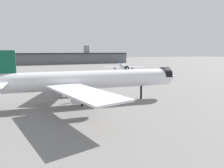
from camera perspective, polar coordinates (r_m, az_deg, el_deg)
ground at (r=68.49m, az=-4.21°, el=-5.47°), size 900.00×900.00×0.00m
airliner_near_gate at (r=68.08m, az=-6.94°, el=1.03°), size 67.45×61.83×17.53m
airliner_far_taxiway at (r=168.46m, az=3.31°, el=4.79°), size 32.94×36.65×9.69m
terminal_building at (r=278.85m, az=-17.87°, el=6.78°), size 221.54×45.80×24.36m
baggage_tug_wing at (r=109.42m, az=-11.05°, el=0.47°), size 3.29×3.51×1.85m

